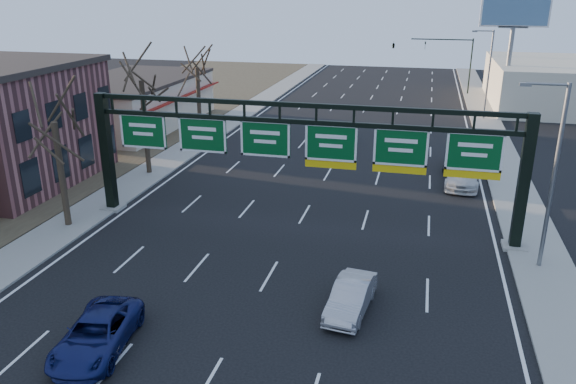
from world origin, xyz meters
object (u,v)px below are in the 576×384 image
(sign_gantry, at_px, (301,149))
(car_silver_sedan, at_px, (351,297))
(car_white_wagon, at_px, (462,174))
(car_blue_suv, at_px, (97,334))

(sign_gantry, distance_m, car_silver_sedan, 9.90)
(sign_gantry, height_order, car_silver_sedan, sign_gantry)
(sign_gantry, relative_size, car_white_wagon, 4.56)
(car_silver_sedan, relative_size, car_white_wagon, 0.75)
(car_blue_suv, bearing_deg, car_white_wagon, 50.20)
(sign_gantry, xyz_separation_m, car_silver_sedan, (4.01, -8.14, -3.96))
(car_silver_sedan, distance_m, car_white_wagon, 18.83)
(sign_gantry, xyz_separation_m, car_blue_suv, (-4.88, -13.10, -3.95))
(car_blue_suv, height_order, car_white_wagon, car_white_wagon)
(sign_gantry, height_order, car_white_wagon, sign_gantry)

